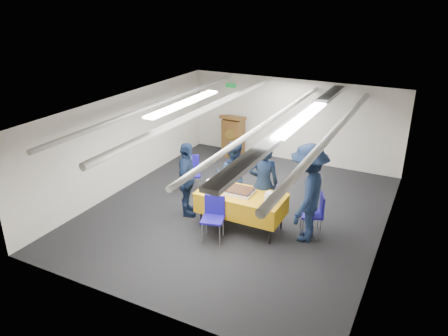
{
  "coord_description": "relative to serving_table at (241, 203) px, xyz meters",
  "views": [
    {
      "loc": [
        3.6,
        -7.73,
        4.55
      ],
      "look_at": [
        -0.24,
        -0.2,
        1.05
      ],
      "focal_mm": 35.0,
      "sensor_mm": 36.0,
      "label": 1
    }
  ],
  "objects": [
    {
      "name": "ground",
      "position": [
        -0.36,
        0.62,
        -0.56
      ],
      "size": [
        7.0,
        7.0,
        0.0
      ],
      "primitive_type": "plane",
      "color": "black",
      "rests_on": "ground"
    },
    {
      "name": "room_shell",
      "position": [
        -0.27,
        1.03,
        1.25
      ],
      "size": [
        6.0,
        7.0,
        2.3
      ],
      "color": "silver",
      "rests_on": "ground"
    },
    {
      "name": "serving_table",
      "position": [
        0.0,
        0.0,
        0.0
      ],
      "size": [
        1.75,
        0.88,
        0.77
      ],
      "color": "black",
      "rests_on": "ground"
    },
    {
      "name": "sheet_cake",
      "position": [
        -0.04,
        -0.0,
        0.26
      ],
      "size": [
        0.55,
        0.43,
        0.1
      ],
      "color": "white",
      "rests_on": "serving_table"
    },
    {
      "name": "plate_stack_left",
      "position": [
        -0.67,
        -0.05,
        0.29
      ],
      "size": [
        0.21,
        0.21,
        0.17
      ],
      "color": "white",
      "rests_on": "serving_table"
    },
    {
      "name": "plate_stack_right",
      "position": [
        0.63,
        -0.05,
        0.29
      ],
      "size": [
        0.23,
        0.23,
        0.18
      ],
      "color": "white",
      "rests_on": "serving_table"
    },
    {
      "name": "podium",
      "position": [
        -1.96,
        3.67,
        0.05
      ],
      "size": [
        0.62,
        0.53,
        1.25
      ],
      "color": "brown",
      "rests_on": "ground"
    },
    {
      "name": "chair_near",
      "position": [
        -0.31,
        -0.59,
        -0.03
      ],
      "size": [
        0.52,
        0.52,
        0.87
      ],
      "color": "gray",
      "rests_on": "ground"
    },
    {
      "name": "chair_right",
      "position": [
        1.41,
        0.43,
        -0.03
      ],
      "size": [
        0.55,
        0.55,
        0.87
      ],
      "color": "gray",
      "rests_on": "ground"
    },
    {
      "name": "chair_left",
      "position": [
        -1.82,
        1.09,
        -0.03
      ],
      "size": [
        0.58,
        0.58,
        0.87
      ],
      "color": "gray",
      "rests_on": "ground"
    },
    {
      "name": "sailor_a",
      "position": [
        0.27,
        0.46,
        0.3
      ],
      "size": [
        0.74,
        0.63,
        1.72
      ],
      "primitive_type": "imported",
      "rotation": [
        0.0,
        0.0,
        3.57
      ],
      "color": "black",
      "rests_on": "ground"
    },
    {
      "name": "sailor_b",
      "position": [
        -0.52,
        0.68,
        0.23
      ],
      "size": [
        0.88,
        0.75,
        1.57
      ],
      "primitive_type": "imported",
      "rotation": [
        0.0,
        0.0,
        3.37
      ],
      "color": "black",
      "rests_on": "ground"
    },
    {
      "name": "sailor_c",
      "position": [
        -1.27,
        0.01,
        0.26
      ],
      "size": [
        0.69,
        1.03,
        1.63
      ],
      "primitive_type": "imported",
      "rotation": [
        0.0,
        0.0,
        1.9
      ],
      "color": "black",
      "rests_on": "ground"
    },
    {
      "name": "sailor_d",
      "position": [
        1.27,
        0.21,
        0.41
      ],
      "size": [
        0.79,
        1.29,
        1.94
      ],
      "primitive_type": "imported",
      "rotation": [
        0.0,
        0.0,
        -1.51
      ],
      "color": "black",
      "rests_on": "ground"
    }
  ]
}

